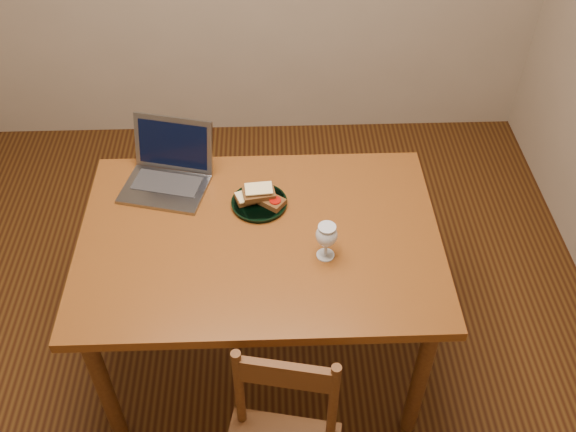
{
  "coord_description": "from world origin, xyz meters",
  "views": [
    {
      "loc": [
        0.1,
        -1.65,
        2.41
      ],
      "look_at": [
        0.16,
        -0.02,
        0.8
      ],
      "focal_mm": 40.0,
      "sensor_mm": 36.0,
      "label": 1
    }
  ],
  "objects_px": {
    "table": "(260,251)",
    "plate": "(259,203)",
    "milk_glass": "(326,241)",
    "laptop": "(169,168)"
  },
  "relations": [
    {
      "from": "table",
      "to": "plate",
      "type": "bearing_deg",
      "value": 90.18
    },
    {
      "from": "milk_glass",
      "to": "laptop",
      "type": "relative_size",
      "value": 0.39
    },
    {
      "from": "table",
      "to": "plate",
      "type": "distance_m",
      "value": 0.18
    },
    {
      "from": "table",
      "to": "plate",
      "type": "height_order",
      "value": "plate"
    },
    {
      "from": "table",
      "to": "milk_glass",
      "type": "xyz_separation_m",
      "value": [
        0.23,
        -0.11,
        0.16
      ]
    },
    {
      "from": "table",
      "to": "plate",
      "type": "relative_size",
      "value": 6.15
    },
    {
      "from": "plate",
      "to": "laptop",
      "type": "height_order",
      "value": "laptop"
    },
    {
      "from": "table",
      "to": "laptop",
      "type": "distance_m",
      "value": 0.49
    },
    {
      "from": "plate",
      "to": "laptop",
      "type": "distance_m",
      "value": 0.39
    },
    {
      "from": "plate",
      "to": "milk_glass",
      "type": "height_order",
      "value": "milk_glass"
    }
  ]
}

